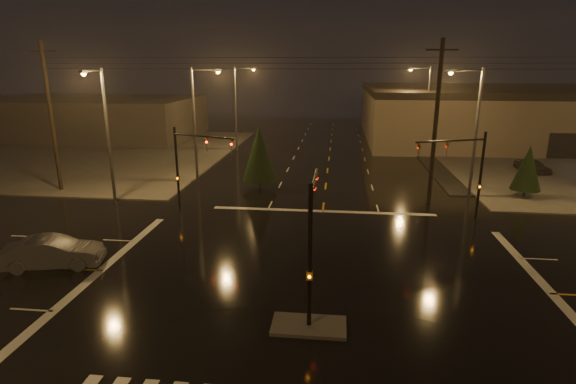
% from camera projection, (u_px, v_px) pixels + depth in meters
% --- Properties ---
extents(ground, '(140.00, 140.00, 0.00)m').
position_uv_depth(ground, '(314.00, 282.00, 21.91)').
color(ground, black).
rests_on(ground, ground).
extents(sidewalk_nw, '(36.00, 36.00, 0.12)m').
position_uv_depth(sidewalk_nw, '(78.00, 152.00, 53.78)').
color(sidewalk_nw, '#423F3B').
rests_on(sidewalk_nw, ground).
extents(median_island, '(3.00, 1.60, 0.15)m').
position_uv_depth(median_island, '(309.00, 326.00, 18.06)').
color(median_island, '#423F3B').
rests_on(median_island, ground).
extents(stop_bar_far, '(16.00, 0.50, 0.01)m').
position_uv_depth(stop_bar_far, '(323.00, 211.00, 32.42)').
color(stop_bar_far, beige).
rests_on(stop_bar_far, ground).
extents(commercial_block, '(30.00, 18.00, 5.60)m').
position_uv_depth(commercial_block, '(90.00, 118.00, 65.04)').
color(commercial_block, '#3B3534').
rests_on(commercial_block, ground).
extents(signal_mast_median, '(0.25, 4.59, 6.00)m').
position_uv_depth(signal_mast_median, '(312.00, 232.00, 17.94)').
color(signal_mast_median, black).
rests_on(signal_mast_median, ground).
extents(signal_mast_ne, '(4.84, 1.86, 6.00)m').
position_uv_depth(signal_mast_ne, '(468.00, 166.00, 29.54)').
color(signal_mast_ne, black).
rests_on(signal_mast_ne, ground).
extents(signal_mast_nw, '(4.84, 1.86, 6.00)m').
position_uv_depth(signal_mast_nw, '(188.00, 159.00, 31.57)').
color(signal_mast_nw, black).
rests_on(signal_mast_nw, ground).
extents(streetlight_1, '(2.77, 0.32, 10.00)m').
position_uv_depth(streetlight_1, '(197.00, 118.00, 38.72)').
color(streetlight_1, '#38383A').
rests_on(streetlight_1, ground).
extents(streetlight_2, '(2.77, 0.32, 10.00)m').
position_uv_depth(streetlight_2, '(238.00, 103.00, 54.02)').
color(streetlight_2, '#38383A').
rests_on(streetlight_2, ground).
extents(streetlight_3, '(2.77, 0.32, 10.00)m').
position_uv_depth(streetlight_3, '(473.00, 124.00, 34.41)').
color(streetlight_3, '#38383A').
rests_on(streetlight_3, ground).
extents(streetlight_4, '(2.77, 0.32, 10.00)m').
position_uv_depth(streetlight_4, '(425.00, 103.00, 53.53)').
color(streetlight_4, '#38383A').
rests_on(streetlight_4, ground).
extents(streetlight_5, '(0.32, 2.77, 10.00)m').
position_uv_depth(streetlight_5, '(105.00, 127.00, 32.72)').
color(streetlight_5, '#38383A').
rests_on(streetlight_5, ground).
extents(utility_pole_0, '(2.20, 0.32, 12.00)m').
position_uv_depth(utility_pole_0, '(51.00, 117.00, 35.97)').
color(utility_pole_0, black).
rests_on(utility_pole_0, ground).
extents(utility_pole_1, '(2.20, 0.32, 12.00)m').
position_uv_depth(utility_pole_1, '(436.00, 122.00, 32.75)').
color(utility_pole_1, black).
rests_on(utility_pole_1, ground).
extents(conifer_0, '(2.25, 2.25, 4.21)m').
position_uv_depth(conifer_0, '(528.00, 168.00, 34.99)').
color(conifer_0, black).
rests_on(conifer_0, ground).
extents(conifer_3, '(2.95, 2.95, 5.31)m').
position_uv_depth(conifer_3, '(259.00, 153.00, 37.75)').
color(conifer_3, black).
rests_on(conifer_3, ground).
extents(car_parked, '(2.80, 4.26, 1.35)m').
position_uv_depth(car_parked, '(533.00, 166.00, 43.80)').
color(car_parked, black).
rests_on(car_parked, ground).
extents(car_crossing, '(5.21, 2.91, 1.63)m').
position_uv_depth(car_crossing, '(53.00, 252.00, 23.28)').
color(car_crossing, '#505157').
rests_on(car_crossing, ground).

